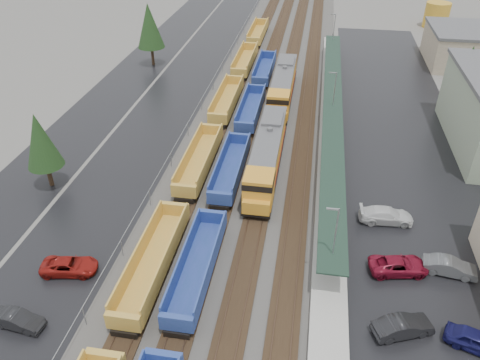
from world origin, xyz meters
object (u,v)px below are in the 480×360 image
object	(u,v)px
storage_tank	(437,15)
parked_car_east_b	(399,266)
parked_car_east_d	(477,341)
parked_car_east_c	(386,215)
locomotive_trail	(283,87)
parked_car_east_a	(403,327)
well_string_blue	(216,211)
parked_car_west_b	(18,320)
well_string_yellow	(200,160)
locomotive_lead	(267,156)
parked_car_east_e	(450,267)
parked_car_west_c	(69,266)

from	to	relation	value
storage_tank	parked_car_east_b	size ratio (longest dim) A/B	1.03
parked_car_east_d	parked_car_east_c	bearing A→B (deg)	40.08
locomotive_trail	parked_car_east_d	world-z (taller)	locomotive_trail
parked_car_east_a	parked_car_east_b	distance (m)	6.93
well_string_blue	parked_car_west_b	distance (m)	20.26
well_string_yellow	parked_car_east_d	distance (m)	34.04
parked_car_west_b	parked_car_east_a	distance (m)	30.13
parked_car_east_b	well_string_yellow	bearing A→B (deg)	46.21
parked_car_east_b	locomotive_lead	bearing A→B (deg)	32.96
well_string_blue	parked_car_east_d	world-z (taller)	well_string_blue
storage_tank	parked_car_east_e	distance (m)	82.54
locomotive_trail	parked_car_west_c	world-z (taller)	locomotive_trail
parked_car_east_e	parked_car_east_c	bearing A→B (deg)	43.58
well_string_yellow	well_string_blue	distance (m)	10.18
parked_car_west_b	parked_car_west_c	size ratio (longest dim) A/B	0.85
well_string_blue	parked_car_east_c	size ratio (longest dim) A/B	17.46
parked_car_east_d	parked_car_east_e	world-z (taller)	parked_car_east_d
parked_car_east_a	parked_car_east_c	size ratio (longest dim) A/B	0.87
storage_tank	parked_car_east_d	bearing A→B (deg)	-97.78
parked_car_west_c	parked_car_east_b	bearing A→B (deg)	-89.52
locomotive_trail	well_string_blue	world-z (taller)	locomotive_trail
parked_car_west_b	parked_car_east_c	xyz separation A→B (m)	(29.85, 18.36, 0.10)
parked_car_west_c	parked_car_east_e	bearing A→B (deg)	-89.90
locomotive_trail	parked_car_east_a	distance (m)	44.13
well_string_yellow	well_string_blue	world-z (taller)	well_string_yellow
well_string_yellow	parked_car_west_c	size ratio (longest dim) A/B	24.16
storage_tank	parked_car_east_e	xyz separation A→B (m)	(-12.65, -81.54, -1.94)
parked_car_east_a	well_string_yellow	bearing A→B (deg)	23.26
parked_car_west_c	parked_car_east_c	size ratio (longest dim) A/B	0.91
locomotive_lead	parked_car_east_d	xyz separation A→B (m)	(18.48, -21.58, -1.66)
locomotive_lead	parked_car_east_b	distance (m)	19.73
parked_car_east_c	storage_tank	bearing A→B (deg)	-17.19
well_string_blue	storage_tank	xyz separation A→B (m)	(34.71, 77.42, 1.51)
parked_car_west_c	parked_car_east_a	bearing A→B (deg)	-103.12
parked_car_east_d	parked_car_east_e	bearing A→B (deg)	23.13
storage_tank	parked_car_east_a	bearing A→B (deg)	-101.17
well_string_blue	storage_tank	world-z (taller)	storage_tank
locomotive_lead	parked_car_east_e	world-z (taller)	locomotive_lead
well_string_yellow	parked_car_east_e	xyz separation A→B (m)	(26.06, -13.49, -0.47)
storage_tank	parked_car_west_c	size ratio (longest dim) A/B	1.09
locomotive_lead	parked_car_east_d	size ratio (longest dim) A/B	4.39
well_string_blue	parked_car_east_b	distance (m)	18.21
parked_car_east_b	parked_car_east_c	size ratio (longest dim) A/B	0.96
storage_tank	parked_car_east_d	xyz separation A→B (m)	(-12.23, -89.45, -1.93)
locomotive_lead	parked_car_east_a	bearing A→B (deg)	-58.08
well_string_yellow	parked_car_east_c	bearing A→B (deg)	-17.80
parked_car_west_c	parked_car_east_b	distance (m)	29.47
parked_car_east_a	parked_car_east_d	xyz separation A→B (m)	(5.34, -0.48, -0.00)
parked_car_west_c	parked_car_east_e	xyz separation A→B (m)	(33.52, 5.38, 0.08)
locomotive_trail	well_string_yellow	distance (m)	22.68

